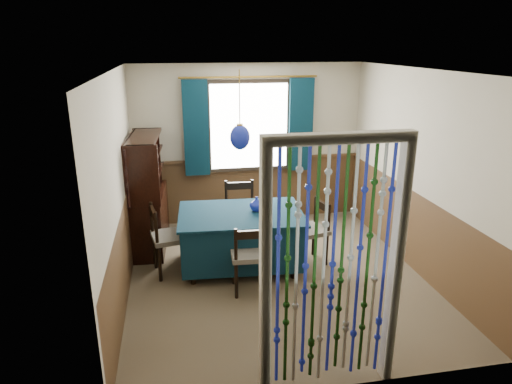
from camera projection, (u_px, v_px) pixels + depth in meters
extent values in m
plane|color=brown|center=(276.00, 275.00, 5.74)|extent=(4.00, 4.00, 0.00)
plane|color=silver|center=(279.00, 70.00, 4.96)|extent=(4.00, 4.00, 0.00)
plane|color=#BCB29A|center=(248.00, 145.00, 7.22)|extent=(3.60, 0.00, 3.60)
plane|color=#BCB29A|center=(336.00, 254.00, 3.48)|extent=(3.60, 0.00, 3.60)
plane|color=#BCB29A|center=(118.00, 189.00, 5.04)|extent=(0.00, 4.00, 4.00)
plane|color=#BCB29A|center=(418.00, 173.00, 5.66)|extent=(0.00, 4.00, 4.00)
plane|color=#4C331C|center=(249.00, 190.00, 7.44)|extent=(3.60, 0.00, 3.60)
plane|color=#4C331C|center=(330.00, 337.00, 3.73)|extent=(3.60, 0.00, 3.60)
plane|color=#4C331C|center=(126.00, 250.00, 5.27)|extent=(0.00, 4.00, 4.00)
plane|color=#4C331C|center=(411.00, 229.00, 5.89)|extent=(0.00, 4.00, 4.00)
cube|color=black|center=(249.00, 126.00, 7.08)|extent=(1.32, 0.12, 1.42)
cube|color=#092433|center=(241.00, 237.00, 5.84)|extent=(1.56, 1.11, 0.60)
cube|color=#092433|center=(241.00, 214.00, 5.74)|extent=(1.62, 1.18, 0.03)
cylinder|color=black|center=(193.00, 278.00, 5.53)|extent=(0.07, 0.07, 0.14)
cylinder|color=black|center=(293.00, 272.00, 5.66)|extent=(0.07, 0.07, 0.14)
cylinder|color=black|center=(194.00, 251.00, 6.24)|extent=(0.07, 0.07, 0.14)
cylinder|color=black|center=(283.00, 247.00, 6.38)|extent=(0.07, 0.07, 0.14)
cylinder|color=black|center=(236.00, 281.00, 5.17)|extent=(0.04, 0.04, 0.44)
cylinder|color=black|center=(266.00, 279.00, 5.21)|extent=(0.04, 0.04, 0.44)
cylinder|color=black|center=(234.00, 267.00, 5.47)|extent=(0.04, 0.04, 0.44)
cylinder|color=black|center=(262.00, 266.00, 5.52)|extent=(0.04, 0.04, 0.44)
cube|color=#5B5549|center=(250.00, 254.00, 5.27)|extent=(0.44, 0.43, 0.06)
cube|color=black|center=(251.00, 235.00, 5.00)|extent=(0.37, 0.06, 0.10)
cylinder|color=black|center=(236.00, 247.00, 5.02)|extent=(0.04, 0.04, 0.43)
cylinder|color=black|center=(267.00, 245.00, 5.07)|extent=(0.04, 0.04, 0.43)
cylinder|color=black|center=(252.00, 225.00, 6.72)|extent=(0.05, 0.05, 0.47)
cylinder|color=black|center=(227.00, 226.00, 6.68)|extent=(0.05, 0.05, 0.47)
cylinder|color=black|center=(255.00, 234.00, 6.39)|extent=(0.05, 0.05, 0.47)
cylinder|color=black|center=(229.00, 235.00, 6.34)|extent=(0.05, 0.05, 0.47)
cube|color=#5B5549|center=(241.00, 213.00, 6.45)|extent=(0.48, 0.46, 0.06)
cube|color=black|center=(239.00, 186.00, 6.52)|extent=(0.40, 0.06, 0.10)
cylinder|color=black|center=(252.00, 195.00, 6.59)|extent=(0.04, 0.04, 0.46)
cylinder|color=black|center=(226.00, 196.00, 6.54)|extent=(0.04, 0.04, 0.46)
cylinder|color=black|center=(155.00, 252.00, 5.86)|extent=(0.04, 0.04, 0.46)
cylinder|color=black|center=(160.00, 264.00, 5.53)|extent=(0.04, 0.04, 0.46)
cylinder|color=black|center=(182.00, 248.00, 5.98)|extent=(0.04, 0.04, 0.46)
cylinder|color=black|center=(188.00, 260.00, 5.65)|extent=(0.04, 0.04, 0.46)
cube|color=#5B5549|center=(170.00, 237.00, 5.67)|extent=(0.50, 0.52, 0.06)
cube|color=black|center=(153.00, 213.00, 5.51)|extent=(0.11, 0.39, 0.10)
cylinder|color=black|center=(152.00, 219.00, 5.72)|extent=(0.04, 0.04, 0.45)
cylinder|color=black|center=(156.00, 230.00, 5.39)|extent=(0.04, 0.04, 0.45)
cylinder|color=black|center=(327.00, 250.00, 5.95)|extent=(0.04, 0.04, 0.43)
cylinder|color=black|center=(313.00, 240.00, 6.24)|extent=(0.04, 0.04, 0.43)
cylinder|color=black|center=(305.00, 254.00, 5.82)|extent=(0.04, 0.04, 0.43)
cylinder|color=black|center=(293.00, 244.00, 6.12)|extent=(0.04, 0.04, 0.43)
cube|color=#5B5549|center=(310.00, 230.00, 5.96)|extent=(0.48, 0.50, 0.06)
cube|color=black|center=(322.00, 206.00, 5.92)|extent=(0.12, 0.36, 0.10)
cylinder|color=black|center=(329.00, 220.00, 5.82)|extent=(0.04, 0.04, 0.42)
cylinder|color=black|center=(315.00, 211.00, 6.11)|extent=(0.04, 0.04, 0.42)
cube|color=black|center=(150.00, 219.00, 6.46)|extent=(0.51, 1.25, 0.80)
cube|color=black|center=(144.00, 177.00, 5.67)|extent=(0.38, 0.08, 0.80)
cube|color=black|center=(147.00, 155.00, 6.76)|extent=(0.38, 0.08, 0.80)
cube|color=black|center=(144.00, 137.00, 6.10)|extent=(0.46, 1.25, 0.04)
cube|color=black|center=(131.00, 165.00, 6.18)|extent=(0.11, 1.20, 0.80)
cube|color=black|center=(149.00, 173.00, 6.26)|extent=(0.40, 1.16, 0.02)
cube|color=black|center=(147.00, 154.00, 6.17)|extent=(0.40, 1.16, 0.02)
cylinder|color=olive|center=(240.00, 104.00, 5.31)|extent=(0.01, 0.01, 0.79)
ellipsoid|color=navy|center=(240.00, 137.00, 5.44)|extent=(0.24, 0.24, 0.30)
cylinder|color=olive|center=(240.00, 125.00, 5.39)|extent=(0.07, 0.07, 0.03)
imported|color=navy|center=(257.00, 204.00, 5.79)|extent=(0.17, 0.17, 0.17)
imported|color=beige|center=(149.00, 174.00, 6.07)|extent=(0.28, 0.28, 0.05)
imported|color=beige|center=(152.00, 182.00, 6.51)|extent=(0.17, 0.17, 0.17)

